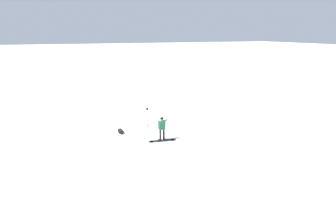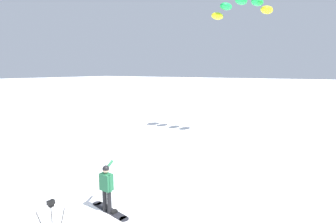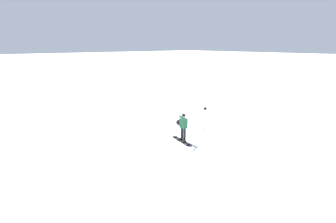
% 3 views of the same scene
% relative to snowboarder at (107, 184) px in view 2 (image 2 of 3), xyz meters
% --- Properties ---
extents(snowboarder, '(0.47, 0.63, 1.62)m').
position_rel_snowboarder_xyz_m(snowboarder, '(0.00, 0.00, 0.00)').
color(snowboarder, black).
rests_on(snowboarder, ground_plane).
extents(snowboard, '(1.74, 0.54, 0.10)m').
position_rel_snowboarder_xyz_m(snowboard, '(-0.02, -0.09, -0.94)').
color(snowboard, black).
rests_on(snowboard, ground_plane).
extents(traction_kite, '(4.05, 1.45, 1.21)m').
position_rel_snowboarder_xyz_m(traction_kite, '(-0.35, -12.18, 7.71)').
color(traction_kite, yellow).
extents(camera_tripod, '(0.66, 0.55, 1.49)m').
position_rel_snowboarder_xyz_m(camera_tripod, '(-0.37, 2.20, 0.09)').
color(camera_tripod, '#262628').
rests_on(camera_tripod, ground_plane).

